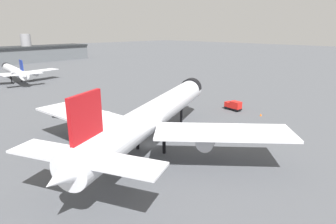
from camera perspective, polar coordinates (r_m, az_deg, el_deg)
The scene contains 6 objects.
ground at distance 64.69m, azimuth -3.65°, elevation -6.53°, with size 900.00×900.00×0.00m, color #4C4F54.
airliner_near_gate at distance 60.81m, azimuth -2.70°, elevation -0.52°, with size 59.95×53.81×17.00m.
airliner_far_taxiway at distance 159.00m, azimuth -28.50°, elevation 7.23°, with size 40.47×44.56×12.08m.
service_truck_front at distance 93.39m, azimuth 13.03°, elevation 1.33°, with size 3.08×5.72×3.00m.
baggage_cart_trailing at distance 89.94m, azimuth -21.47°, elevation -0.39°, with size 2.47×2.75×1.82m.
traffic_cone_near_nose at distance 89.60m, azimuth 18.18°, elevation -0.51°, with size 0.62×0.62×0.77m, color #F2600C.
Camera 1 is at (-39.12, -45.00, 25.09)m, focal length 30.28 mm.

